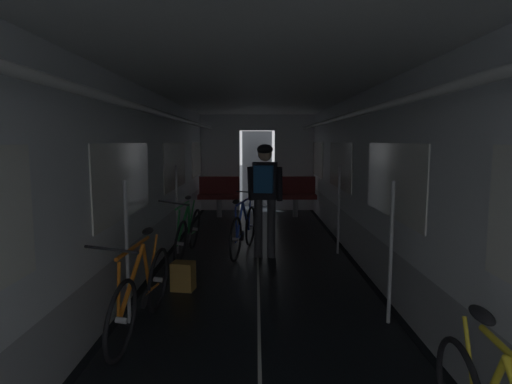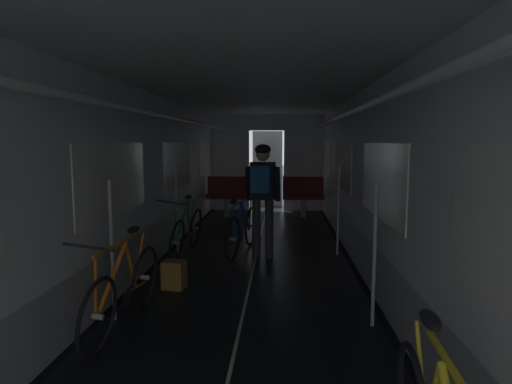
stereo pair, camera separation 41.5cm
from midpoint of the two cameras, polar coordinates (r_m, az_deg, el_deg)
train_car_shell at (r=5.49m, az=1.58°, el=6.05°), size 3.14×12.34×2.57m
bench_seat_far_left at (r=10.09m, az=-2.74°, el=-0.06°), size 0.98×0.51×0.95m
bench_seat_far_right at (r=10.05m, az=7.52°, el=-0.13°), size 0.98×0.51×0.95m
bicycle_orange at (r=4.23m, az=-14.56°, el=-12.56°), size 0.44×1.69×0.95m
bicycle_green at (r=6.66m, az=-7.55°, el=-5.30°), size 0.44×1.69×0.96m
person_cyclist_aisle at (r=6.39m, az=2.74°, el=0.52°), size 0.55×0.42×1.73m
bicycle_blue_in_aisle at (r=6.77m, az=-0.09°, el=-5.01°), size 0.50×1.67×0.94m
backpack_on_floor at (r=5.28m, az=-8.68°, el=-10.92°), size 0.29×0.24×0.34m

